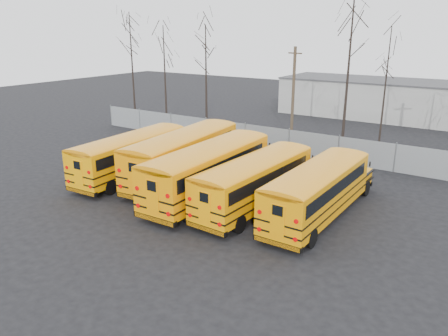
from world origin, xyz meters
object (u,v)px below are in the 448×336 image
Objects in this scene: bus_d at (257,178)px; utility_pole_left at (293,95)px; bus_c at (211,166)px; bus_b at (185,151)px; bus_e at (320,187)px; bus_a at (133,152)px.

utility_pole_left is at bearing 110.73° from bus_d.
bus_c is at bearing -174.78° from bus_d.
bus_b reaches higher than bus_c.
bus_c is at bearing -173.23° from bus_e.
bus_c is 1.42× the size of utility_pole_left.
bus_d is (6.17, -1.49, -0.21)m from bus_b.
bus_c is 14.51m from utility_pole_left.
bus_e is (3.38, 0.51, -0.00)m from bus_d.
bus_d is at bearing -3.39° from bus_a.
bus_b is at bearing 20.68° from bus_a.
utility_pole_left reaches higher than bus_a.
bus_e is 15.94m from utility_pole_left.
utility_pole_left is (-7.95, 13.60, 2.47)m from bus_e.
bus_d is 3.42m from bus_e.
bus_e is 1.28× the size of utility_pole_left.
utility_pole_left is at bearing 121.34° from bus_e.
bus_a is 15.07m from utility_pole_left.
bus_e is at bearing 11.44° from bus_d.
bus_a is at bearing -161.37° from bus_b.
bus_b is 12.92m from utility_pole_left.
bus_a is 3.57m from bus_b.
bus_d is 1.01× the size of bus_e.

